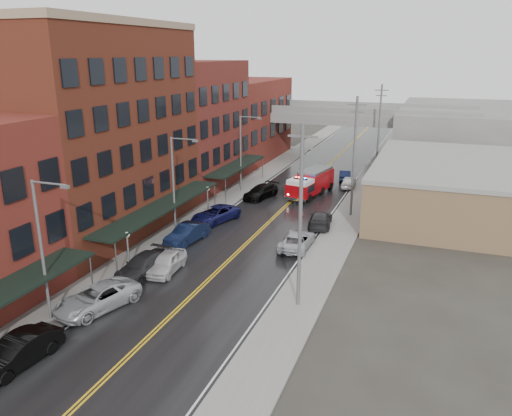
% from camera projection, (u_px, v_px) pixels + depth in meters
% --- Properties ---
extents(road, '(11.00, 160.00, 0.02)m').
position_uv_depth(road, '(268.00, 223.00, 48.59)').
color(road, black).
rests_on(road, ground).
extents(sidewalk_left, '(3.00, 160.00, 0.15)m').
position_uv_depth(sidewalk_left, '(200.00, 215.00, 50.96)').
color(sidewalk_left, slate).
rests_on(sidewalk_left, ground).
extents(sidewalk_right, '(3.00, 160.00, 0.15)m').
position_uv_depth(sidewalk_right, '(342.00, 232.00, 46.18)').
color(sidewalk_right, slate).
rests_on(sidewalk_right, ground).
extents(curb_left, '(0.30, 160.00, 0.15)m').
position_uv_depth(curb_left, '(215.00, 216.00, 50.42)').
color(curb_left, gray).
rests_on(curb_left, ground).
extents(curb_right, '(0.30, 160.00, 0.15)m').
position_uv_depth(curb_right, '(325.00, 230.00, 46.72)').
color(curb_right, gray).
rests_on(curb_right, ground).
extents(brick_building_b, '(9.00, 20.00, 18.00)m').
position_uv_depth(brick_building_b, '(100.00, 135.00, 43.99)').
color(brick_building_b, '#522215').
rests_on(brick_building_b, ground).
extents(brick_building_c, '(9.00, 15.00, 15.00)m').
position_uv_depth(brick_building_c, '(192.00, 126.00, 60.12)').
color(brick_building_c, maroon).
rests_on(brick_building_c, ground).
extents(brick_building_far, '(9.00, 20.00, 12.00)m').
position_uv_depth(brick_building_far, '(245.00, 120.00, 76.25)').
color(brick_building_far, maroon).
rests_on(brick_building_far, ground).
extents(tan_building, '(14.00, 22.00, 5.00)m').
position_uv_depth(tan_building, '(445.00, 188.00, 51.56)').
color(tan_building, brown).
rests_on(tan_building, ground).
extents(right_far_block, '(18.00, 30.00, 8.00)m').
position_uv_depth(right_far_block, '(461.00, 133.00, 77.35)').
color(right_far_block, slate).
rests_on(right_far_block, ground).
extents(awning_1, '(2.60, 18.00, 3.09)m').
position_uv_depth(awning_1, '(162.00, 206.00, 43.88)').
color(awning_1, black).
rests_on(awning_1, ground).
extents(awning_2, '(2.60, 13.00, 3.09)m').
position_uv_depth(awning_2, '(237.00, 166.00, 59.56)').
color(awning_2, black).
rests_on(awning_2, ground).
extents(globe_lamp_1, '(0.44, 0.44, 3.12)m').
position_uv_depth(globe_lamp_1, '(127.00, 242.00, 37.45)').
color(globe_lamp_1, '#59595B').
rests_on(globe_lamp_1, ground).
extents(globe_lamp_2, '(0.44, 0.44, 3.12)m').
position_uv_depth(globe_lamp_2, '(208.00, 195.00, 50.00)').
color(globe_lamp_2, '#59595B').
rests_on(globe_lamp_2, ground).
extents(street_lamp_0, '(2.64, 0.22, 9.00)m').
position_uv_depth(street_lamp_0, '(44.00, 243.00, 29.47)').
color(street_lamp_0, '#59595B').
rests_on(street_lamp_0, ground).
extents(street_lamp_1, '(2.64, 0.22, 9.00)m').
position_uv_depth(street_lamp_1, '(176.00, 180.00, 43.81)').
color(street_lamp_1, '#59595B').
rests_on(street_lamp_1, ground).
extents(street_lamp_2, '(2.64, 0.22, 9.00)m').
position_uv_depth(street_lamp_2, '(243.00, 149.00, 58.15)').
color(street_lamp_2, '#59595B').
rests_on(street_lamp_2, ground).
extents(utility_pole_0, '(1.80, 0.24, 12.00)m').
position_uv_depth(utility_pole_0, '(300.00, 215.00, 30.90)').
color(utility_pole_0, '#59595B').
rests_on(utility_pole_0, ground).
extents(utility_pole_1, '(1.80, 0.24, 12.00)m').
position_uv_depth(utility_pole_1, '(354.00, 155.00, 48.83)').
color(utility_pole_1, '#59595B').
rests_on(utility_pole_1, ground).
extents(utility_pole_2, '(1.80, 0.24, 12.00)m').
position_uv_depth(utility_pole_2, '(379.00, 128.00, 66.76)').
color(utility_pole_2, '#59595B').
rests_on(utility_pole_2, ground).
extents(overpass, '(40.00, 10.00, 7.50)m').
position_uv_depth(overpass, '(336.00, 121.00, 75.49)').
color(overpass, slate).
rests_on(overpass, ground).
extents(fire_truck, '(4.36, 8.28, 2.90)m').
position_uv_depth(fire_truck, '(310.00, 182.00, 57.68)').
color(fire_truck, '#91060B').
rests_on(fire_truck, ground).
extents(parked_car_left_1, '(2.17, 5.11, 1.64)m').
position_uv_depth(parked_car_left_1, '(18.00, 352.00, 26.35)').
color(parked_car_left_1, black).
rests_on(parked_car_left_1, ground).
extents(parked_car_left_2, '(4.24, 6.22, 1.58)m').
position_uv_depth(parked_car_left_2, '(98.00, 298.00, 32.21)').
color(parked_car_left_2, '#A4A7AB').
rests_on(parked_car_left_2, ground).
extents(parked_car_left_3, '(2.52, 5.40, 1.52)m').
position_uv_depth(parked_car_left_3, '(143.00, 265.00, 37.18)').
color(parked_car_left_3, '#242426').
rests_on(parked_car_left_3, ground).
extents(parked_car_left_4, '(2.14, 4.60, 1.52)m').
position_uv_depth(parked_car_left_4, '(167.00, 262.00, 37.71)').
color(parked_car_left_4, silver).
rests_on(parked_car_left_4, ground).
extents(parked_car_left_5, '(2.38, 5.12, 1.63)m').
position_uv_depth(parked_car_left_5, '(187.00, 234.00, 43.53)').
color(parked_car_left_5, black).
rests_on(parked_car_left_5, ground).
extents(parked_car_left_6, '(4.04, 5.95, 1.51)m').
position_uv_depth(parked_car_left_6, '(216.00, 214.00, 48.93)').
color(parked_car_left_6, '#121447').
rests_on(parked_car_left_6, ground).
extents(parked_car_left_7, '(3.35, 5.52, 1.50)m').
position_uv_depth(parked_car_left_7, '(261.00, 192.00, 56.84)').
color(parked_car_left_7, black).
rests_on(parked_car_left_7, ground).
extents(parked_car_right_0, '(2.49, 5.23, 1.44)m').
position_uv_depth(parked_car_right_0, '(297.00, 240.00, 42.28)').
color(parked_car_right_0, '#B0B2B8').
rests_on(parked_car_right_0, ground).
extents(parked_car_right_1, '(2.71, 5.28, 1.47)m').
position_uv_depth(parked_car_right_1, '(320.00, 219.00, 47.53)').
color(parked_car_right_1, '#252528').
rests_on(parked_car_right_1, ground).
extents(parked_car_right_2, '(2.05, 4.32, 1.43)m').
position_uv_depth(parked_car_right_2, '(349.00, 182.00, 61.26)').
color(parked_car_right_2, silver).
rests_on(parked_car_right_2, ground).
extents(parked_car_right_3, '(2.16, 4.25, 1.34)m').
position_uv_depth(parked_car_right_3, '(345.00, 175.00, 64.92)').
color(parked_car_right_3, black).
rests_on(parked_car_right_3, ground).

